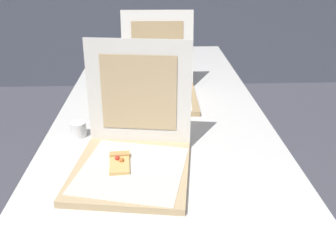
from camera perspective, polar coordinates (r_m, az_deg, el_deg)
table at (r=1.44m, az=-1.07°, el=-0.49°), size 0.88×2.39×0.74m
pizza_box_front at (r=1.10m, az=-5.88°, el=-4.33°), size 0.40×0.43×0.37m
pizza_box_middle at (r=1.63m, az=-1.68°, el=6.60°), size 0.36×0.44×0.37m
cup_white_near_center at (r=1.33m, az=-14.57°, el=-0.53°), size 0.06×0.06×0.06m
cup_white_far at (r=1.78m, az=-9.40°, el=7.14°), size 0.06×0.06×0.06m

